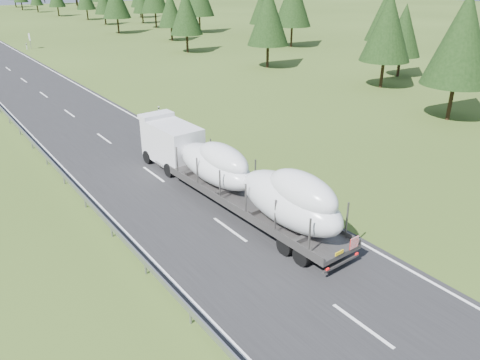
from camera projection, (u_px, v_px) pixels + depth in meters
ground at (362, 326)px, 18.06m from camera, size 400.00×400.00×0.00m
highway_sign at (30, 38)px, 80.30m from camera, size 0.08×0.90×2.60m
boat_truck at (233, 173)px, 26.40m from camera, size 3.02×18.19×3.94m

